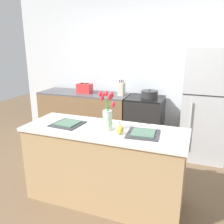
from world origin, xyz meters
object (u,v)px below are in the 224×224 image
(plate_setting_left, at_px, (68,124))
(refrigerator, at_px, (205,105))
(plate_setting_right, at_px, (143,133))
(toaster, at_px, (85,88))
(flower_vase, at_px, (107,114))
(stove_range, at_px, (145,123))
(pear_figurine, at_px, (120,129))
(knife_block, at_px, (121,89))
(cooking_pot, at_px, (149,94))

(plate_setting_left, bearing_deg, refrigerator, 47.38)
(plate_setting_right, relative_size, toaster, 1.26)
(plate_setting_right, bearing_deg, flower_vase, -178.80)
(refrigerator, relative_size, flower_vase, 3.99)
(stove_range, height_order, pear_figurine, pear_figurine)
(refrigerator, distance_m, pear_figurine, 1.90)
(refrigerator, relative_size, knife_block, 6.45)
(pear_figurine, height_order, toaster, toaster)
(cooking_pot, relative_size, knife_block, 1.07)
(pear_figurine, bearing_deg, knife_block, 107.81)
(stove_range, height_order, plate_setting_left, plate_setting_left)
(knife_block, bearing_deg, toaster, -177.45)
(stove_range, bearing_deg, plate_setting_left, -108.51)
(plate_setting_right, bearing_deg, plate_setting_left, 180.00)
(plate_setting_right, xyz_separation_m, toaster, (-1.48, 1.62, 0.09))
(refrigerator, height_order, plate_setting_left, refrigerator)
(pear_figurine, bearing_deg, cooking_pot, 91.78)
(pear_figurine, distance_m, plate_setting_left, 0.66)
(plate_setting_left, xyz_separation_m, toaster, (-0.60, 1.62, 0.09))
(pear_figurine, relative_size, toaster, 0.49)
(refrigerator, distance_m, knife_block, 1.40)
(knife_block, bearing_deg, flower_vase, -76.58)
(flower_vase, bearing_deg, plate_setting_left, 179.06)
(stove_range, bearing_deg, cooking_pot, 17.31)
(toaster, bearing_deg, knife_block, 2.55)
(pear_figurine, height_order, plate_setting_left, pear_figurine)
(stove_range, height_order, cooking_pot, cooking_pot)
(stove_range, distance_m, pear_figurine, 1.77)
(refrigerator, bearing_deg, stove_range, -179.96)
(flower_vase, relative_size, knife_block, 1.62)
(stove_range, height_order, toaster, toaster)
(plate_setting_right, bearing_deg, cooking_pot, 99.78)
(toaster, bearing_deg, pear_figurine, -53.48)
(plate_setting_left, xyz_separation_m, plate_setting_right, (0.89, 0.00, 0.00))
(flower_vase, distance_m, plate_setting_right, 0.42)
(plate_setting_right, height_order, knife_block, knife_block)
(plate_setting_left, bearing_deg, cooking_pot, 69.82)
(flower_vase, relative_size, plate_setting_right, 1.24)
(flower_vase, bearing_deg, refrigerator, 58.57)
(pear_figurine, bearing_deg, plate_setting_left, 173.23)
(stove_range, relative_size, refrigerator, 0.52)
(flower_vase, relative_size, plate_setting_left, 1.24)
(cooking_pot, bearing_deg, toaster, -178.89)
(stove_range, distance_m, plate_setting_right, 1.72)
(refrigerator, xyz_separation_m, plate_setting_right, (-0.61, -1.62, 0.03))
(cooking_pot, bearing_deg, flower_vase, -93.68)
(pear_figurine, relative_size, plate_setting_right, 0.39)
(stove_range, distance_m, flower_vase, 1.74)
(plate_setting_right, bearing_deg, knife_block, 115.44)
(refrigerator, height_order, flower_vase, refrigerator)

